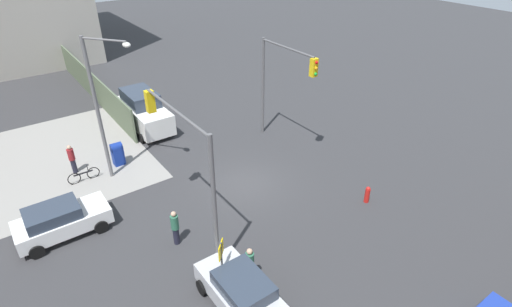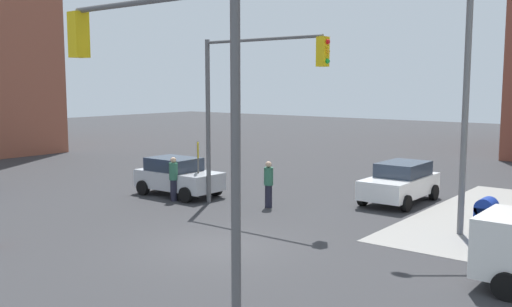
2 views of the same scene
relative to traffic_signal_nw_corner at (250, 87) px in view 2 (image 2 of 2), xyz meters
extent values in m
plane|color=#333335|center=(2.34, -4.50, -4.64)|extent=(120.00, 120.00, 0.00)
cylinder|color=#59595B|center=(-2.16, 0.00, -1.39)|extent=(0.18, 0.18, 6.50)
cylinder|color=#59595B|center=(0.48, 0.00, 1.74)|extent=(5.29, 0.12, 0.12)
cube|color=yellow|center=(3.13, 0.00, 1.21)|extent=(0.32, 0.36, 1.00)
sphere|color=red|center=(3.31, 0.00, 1.53)|extent=(0.18, 0.18, 0.18)
sphere|color=orange|center=(3.31, 0.00, 1.21)|extent=(0.18, 0.18, 0.18)
sphere|color=green|center=(3.31, 0.00, 0.89)|extent=(0.18, 0.18, 0.18)
cylinder|color=#59595B|center=(6.84, -9.00, -1.39)|extent=(0.18, 0.18, 6.50)
cylinder|color=#59595B|center=(4.57, -9.00, 1.74)|extent=(4.55, 0.12, 0.12)
cube|color=yellow|center=(2.29, -9.00, 1.21)|extent=(0.32, 0.36, 1.00)
sphere|color=red|center=(2.11, -9.00, 1.53)|extent=(0.18, 0.18, 0.18)
sphere|color=orange|center=(2.11, -9.00, 1.21)|extent=(0.18, 0.18, 0.18)
sphere|color=green|center=(2.11, -9.00, 0.89)|extent=(0.18, 0.18, 0.18)
cylinder|color=slate|center=(7.54, 1.30, -0.64)|extent=(0.20, 0.20, 8.00)
cylinder|color=#4C4C4C|center=(-3.06, 0.33, -3.44)|extent=(0.08, 0.08, 2.40)
cube|color=yellow|center=(-3.06, 0.33, -2.59)|extent=(0.48, 0.48, 0.64)
cube|color=navy|center=(8.54, 0.50, -4.07)|extent=(0.56, 0.64, 1.15)
cylinder|color=navy|center=(8.54, 0.50, -3.49)|extent=(0.56, 0.64, 0.56)
cube|color=white|center=(3.98, 4.64, -3.95)|extent=(1.80, 4.09, 0.75)
cube|color=#2D3847|center=(3.98, 4.97, -3.30)|extent=(1.58, 2.29, 0.55)
cylinder|color=black|center=(4.88, 3.25, -4.32)|extent=(0.22, 0.64, 0.64)
cylinder|color=black|center=(3.08, 3.25, -4.32)|extent=(0.22, 0.64, 0.64)
cylinder|color=black|center=(4.88, 6.04, -4.32)|extent=(0.22, 0.64, 0.64)
cylinder|color=black|center=(3.08, 6.04, -4.32)|extent=(0.22, 0.64, 0.64)
cube|color=#B7BABF|center=(-4.12, 0.25, -3.95)|extent=(3.81, 1.80, 0.75)
cube|color=#2D3847|center=(-4.42, 0.25, -3.30)|extent=(2.13, 1.58, 0.55)
cylinder|color=black|center=(-2.82, 1.15, -4.32)|extent=(0.64, 0.22, 0.64)
cylinder|color=black|center=(-2.82, -0.65, -4.32)|extent=(0.64, 0.22, 0.64)
cylinder|color=black|center=(-5.41, 1.15, -4.32)|extent=(0.64, 0.22, 0.64)
cylinder|color=black|center=(-5.41, -0.65, -4.32)|extent=(0.64, 0.22, 0.64)
cylinder|color=black|center=(10.23, -3.75, -4.32)|extent=(0.64, 0.22, 0.64)
cylinder|color=#2D664C|center=(0.34, 0.70, -3.42)|extent=(0.36, 0.36, 0.69)
sphere|color=tan|center=(0.34, 0.70, -2.95)|extent=(0.24, 0.24, 0.24)
cylinder|color=#1E1E2D|center=(0.34, 0.70, -4.20)|extent=(0.28, 0.28, 0.88)
cylinder|color=#2D664C|center=(-3.46, -0.70, -3.41)|extent=(0.36, 0.36, 0.70)
sphere|color=tan|center=(-3.46, -0.70, -2.95)|extent=(0.24, 0.24, 0.24)
cylinder|color=#1E1E2D|center=(-3.46, -0.70, -4.20)|extent=(0.28, 0.28, 0.88)
torus|color=black|center=(7.94, 3.22, -4.31)|extent=(0.05, 0.71, 0.71)
torus|color=black|center=(7.94, 2.18, -4.31)|extent=(0.05, 0.71, 0.71)
cube|color=black|center=(7.94, 2.70, -4.13)|extent=(0.04, 1.04, 0.08)
cylinder|color=black|center=(7.94, 2.42, -3.89)|extent=(0.04, 0.04, 0.40)
camera|label=1|loc=(-12.79, 5.72, 8.24)|focal=28.00mm
camera|label=2|loc=(13.34, -16.73, 0.12)|focal=40.00mm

